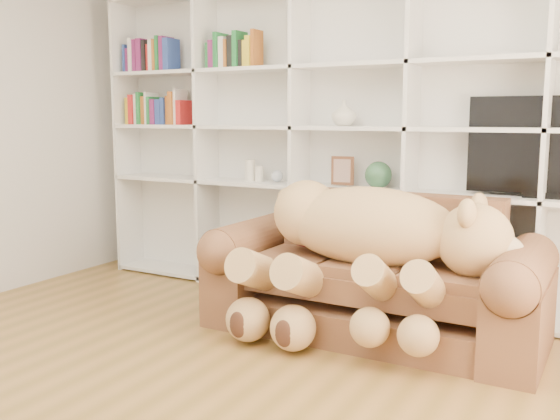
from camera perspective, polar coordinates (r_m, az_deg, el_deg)
The scene contains 12 objects.
wall_back at distance 4.82m, azimuth 7.64°, elevation 8.07°, with size 5.00×0.02×2.70m, color silver.
bookshelf at distance 4.79m, azimuth 4.32°, elevation 7.59°, with size 4.43×0.35×2.40m.
sofa at distance 4.06m, azimuth 8.60°, elevation -6.57°, with size 2.09×0.90×0.88m.
teddy_bear at distance 3.84m, azimuth 7.73°, elevation -3.00°, with size 1.66×0.88×0.96m.
throw_pillow at distance 4.30m, azimuth 3.74°, elevation -1.55°, with size 0.37×0.12×0.37m, color #4F0D19.
tv at distance 4.36m, azimuth 24.04°, elevation 5.21°, with size 1.10×0.18×0.65m.
picture_frame at distance 4.69m, azimuth 5.74°, elevation 3.60°, with size 0.17×0.03×0.21m, color #54311C.
green_vase at distance 4.59m, azimuth 8.98°, elevation 3.18°, with size 0.20×0.20×0.20m, color #32613E.
figurine_tall at distance 5.07m, azimuth -2.75°, elevation 3.64°, with size 0.09×0.09×0.17m, color silver.
figurine_short at distance 5.03m, azimuth -1.91°, elevation 3.33°, with size 0.07×0.07×0.12m, color silver.
snow_globe at distance 4.95m, azimuth -0.26°, elevation 3.12°, with size 0.09×0.09×0.09m, color silver.
shelf_vase at distance 4.67m, azimuth 5.86°, elevation 8.82°, with size 0.18×0.18×0.19m, color beige.
Camera 1 is at (1.78, -1.98, 1.39)m, focal length 40.00 mm.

